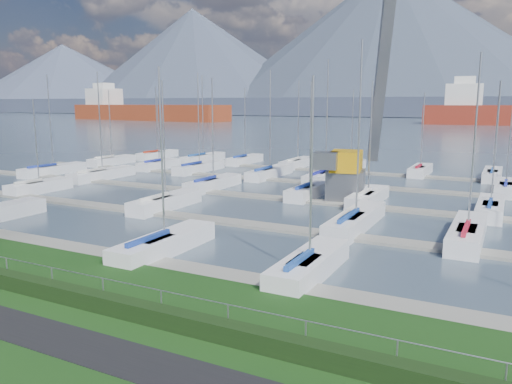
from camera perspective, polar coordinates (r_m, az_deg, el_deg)
The scene contains 10 objects.
path at distance 19.73m, azimuth -21.05°, elevation -15.56°, with size 160.00×2.00×0.04m, color black.
water at distance 275.09m, azimuth 24.44°, elevation 7.41°, with size 800.00×540.00×0.20m, color #415160.
hedge at distance 21.23m, azimuth -15.79°, elevation -12.37°, with size 80.00×0.70×0.70m, color black.
fence at distance 21.20m, azimuth -15.16°, elevation -9.91°, with size 0.04×0.04×80.00m, color #9A9BA2.
foothill at distance 344.89m, azimuth 25.13°, elevation 8.80°, with size 900.00×80.00×12.00m, color #3D4459.
mountains at distance 421.03m, azimuth 27.00°, elevation 14.28°, with size 1190.00×360.00×115.00m.
docks at distance 43.68m, azimuth 8.39°, elevation -1.28°, with size 90.00×41.60×0.25m.
crane at distance 45.62m, azimuth 11.37°, elevation 6.15°, with size 6.64×13.19×22.35m.
cargo_ship_west at distance 266.56m, azimuth -12.93°, elevation 8.86°, with size 93.85×27.43×21.50m.
sailboat_fleet at distance 47.33m, azimuth 8.22°, elevation 6.56°, with size 74.93×49.07×13.70m.
Camera 1 is at (13.60, -14.61, 8.34)m, focal length 35.00 mm.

